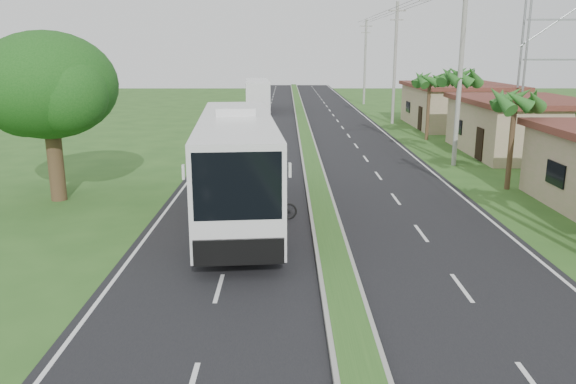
{
  "coord_description": "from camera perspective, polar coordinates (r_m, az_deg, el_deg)",
  "views": [
    {
      "loc": [
        -1.57,
        -14.98,
        6.64
      ],
      "look_at": [
        -1.5,
        4.27,
        1.8
      ],
      "focal_mm": 35.0,
      "sensor_mm": 36.0,
      "label": 1
    }
  ],
  "objects": [
    {
      "name": "ground",
      "position": [
        16.46,
        5.35,
        -9.74
      ],
      "size": [
        180.0,
        180.0,
        0.0
      ],
      "primitive_type": "plane",
      "color": "#2C541F",
      "rests_on": "ground"
    },
    {
      "name": "road_asphalt",
      "position": [
        35.64,
        2.31,
        3.38
      ],
      "size": [
        14.0,
        160.0,
        0.02
      ],
      "primitive_type": "cube",
      "color": "black",
      "rests_on": "ground"
    },
    {
      "name": "median_strip",
      "position": [
        35.62,
        2.31,
        3.52
      ],
      "size": [
        1.2,
        160.0,
        0.18
      ],
      "color": "gray",
      "rests_on": "ground"
    },
    {
      "name": "lane_edge_left",
      "position": [
        35.97,
        -8.43,
        3.32
      ],
      "size": [
        0.12,
        160.0,
        0.01
      ],
      "primitive_type": "cube",
      "color": "silver",
      "rests_on": "ground"
    },
    {
      "name": "lane_edge_right",
      "position": [
        36.55,
        12.88,
        3.29
      ],
      "size": [
        0.12,
        160.0,
        0.01
      ],
      "primitive_type": "cube",
      "color": "silver",
      "rests_on": "ground"
    },
    {
      "name": "shop_mid",
      "position": [
        40.41,
        22.58,
        6.24
      ],
      "size": [
        7.6,
        10.6,
        3.67
      ],
      "color": "tan",
      "rests_on": "ground"
    },
    {
      "name": "shop_far",
      "position": [
        53.51,
        16.88,
        8.46
      ],
      "size": [
        8.6,
        11.6,
        3.82
      ],
      "color": "tan",
      "rests_on": "ground"
    },
    {
      "name": "palm_verge_b",
      "position": [
        29.21,
        22.1,
        8.61
      ],
      "size": [
        2.4,
        2.4,
        5.05
      ],
      "color": "#473321",
      "rests_on": "ground"
    },
    {
      "name": "palm_verge_c",
      "position": [
        35.56,
        17.06,
        11.06
      ],
      "size": [
        2.4,
        2.4,
        5.85
      ],
      "color": "#473321",
      "rests_on": "ground"
    },
    {
      "name": "palm_verge_d",
      "position": [
        44.38,
        14.22,
        10.99
      ],
      "size": [
        2.4,
        2.4,
        5.25
      ],
      "color": "#473321",
      "rests_on": "ground"
    },
    {
      "name": "shade_tree",
      "position": [
        27.18,
        -23.39,
        9.58
      ],
      "size": [
        6.3,
        6.0,
        7.54
      ],
      "color": "#473321",
      "rests_on": "ground"
    },
    {
      "name": "utility_pole_b",
      "position": [
        34.48,
        17.15,
        12.87
      ],
      "size": [
        3.2,
        0.28,
        12.0
      ],
      "color": "gray",
      "rests_on": "ground"
    },
    {
      "name": "utility_pole_c",
      "position": [
        53.94,
        10.81,
        12.84
      ],
      "size": [
        1.6,
        0.28,
        11.0
      ],
      "color": "gray",
      "rests_on": "ground"
    },
    {
      "name": "utility_pole_d",
      "position": [
        73.68,
        7.84,
        13.03
      ],
      "size": [
        1.6,
        0.28,
        10.5
      ],
      "color": "gray",
      "rests_on": "ground"
    },
    {
      "name": "coach_bus_main",
      "position": [
        22.94,
        -5.22,
        3.48
      ],
      "size": [
        4.04,
        13.87,
        4.42
      ],
      "rotation": [
        0.0,
        0.0,
        0.09
      ],
      "color": "white",
      "rests_on": "ground"
    },
    {
      "name": "coach_bus_far",
      "position": [
        65.43,
        -3.14,
        9.98
      ],
      "size": [
        3.32,
        11.94,
        3.44
      ],
      "rotation": [
        0.0,
        0.0,
        0.06
      ],
      "color": "white",
      "rests_on": "ground"
    },
    {
      "name": "motorcyclist",
      "position": [
        22.51,
        -1.31,
        -0.82
      ],
      "size": [
        1.78,
        0.58,
        2.32
      ],
      "rotation": [
        0.0,
        0.0,
        0.05
      ],
      "color": "black",
      "rests_on": "ground"
    }
  ]
}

